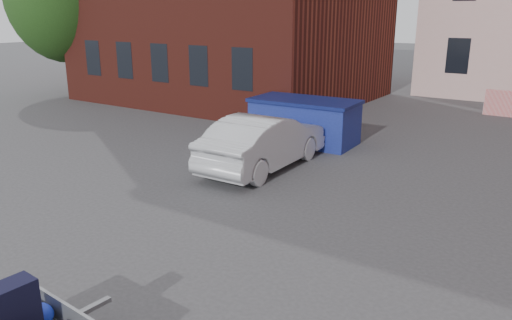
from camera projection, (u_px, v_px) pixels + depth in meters
The scene contains 4 objects.
ground at pixel (212, 238), 9.04m from camera, with size 120.00×120.00×0.00m, color #38383A.
far_building at pixel (185, 11), 36.08m from camera, with size 6.00×6.00×8.00m, color maroon.
dumpster at pixel (304, 121), 15.48m from camera, with size 3.32×1.82×1.37m.
silver_car at pixel (264, 141), 12.94m from camera, with size 1.50×4.29×1.41m, color #B7BABF.
Camera 1 is at (5.26, -6.42, 3.94)m, focal length 35.00 mm.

